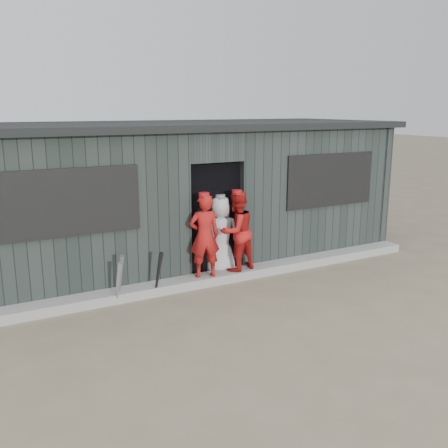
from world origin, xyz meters
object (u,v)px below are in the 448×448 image
bat_mid (120,278)px  player_red_left (204,236)px  bat_left (118,284)px  dugout (182,192)px  player_grey_back (220,236)px  player_red_right (237,231)px  bat_right (158,275)px

bat_mid → player_red_left: size_ratio=0.56×
bat_left → dugout: dugout is taller
player_red_left → dugout: size_ratio=0.17×
bat_mid → player_red_left: bearing=2.6°
dugout → bat_mid: bearing=-135.7°
player_grey_back → player_red_left: bearing=53.7°
player_red_left → player_grey_back: size_ratio=0.98×
bat_mid → player_red_left: (1.46, 0.07, 0.46)m
bat_mid → player_red_right: size_ratio=0.56×
player_red_right → dugout: size_ratio=0.17×
bat_left → player_red_right: player_red_right is taller
bat_left → player_red_right: 2.24m
player_red_right → player_grey_back: size_ratio=0.97×
bat_mid → player_red_left: player_red_left is taller
bat_right → player_grey_back: (1.36, 0.50, 0.34)m
dugout → player_grey_back: bearing=-85.4°
bat_mid → player_red_right: bearing=3.2°
dugout → player_red_left: bearing=-102.1°
player_grey_back → bat_right: bearing=38.4°
bat_right → dugout: bearing=56.2°
player_red_right → player_grey_back: bearing=-72.8°
player_grey_back → bat_left: bearing=33.1°
player_red_left → player_red_right: 0.64m
bat_left → dugout: bearing=45.1°
bat_left → bat_right: bat_right is taller
player_red_left → player_red_right: player_red_left is taller
player_red_left → dugout: (0.37, 1.71, 0.44)m
bat_left → player_grey_back: 2.11m
bat_left → bat_mid: size_ratio=0.90×
bat_mid → player_red_right: player_red_right is taller
bat_right → player_grey_back: 1.49m
bat_right → player_red_right: bearing=8.0°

